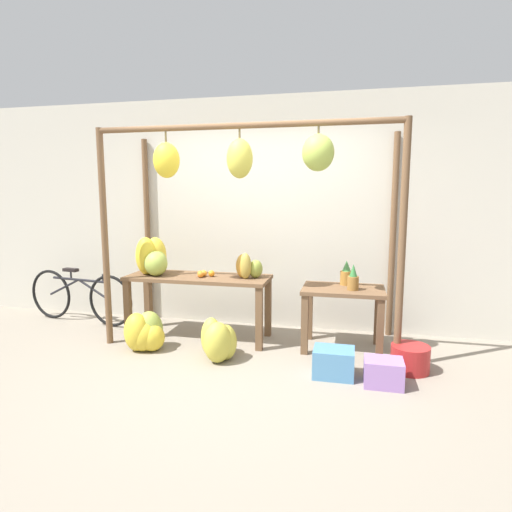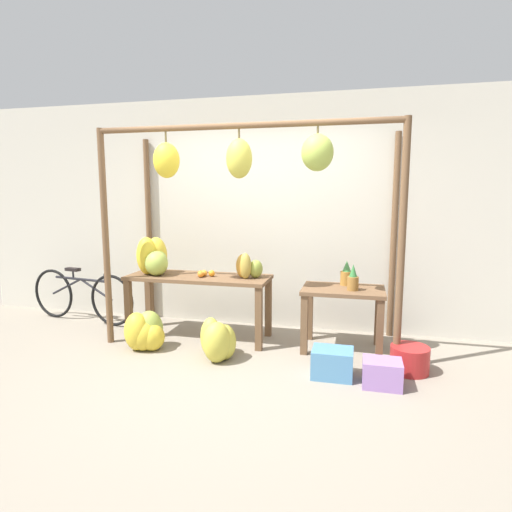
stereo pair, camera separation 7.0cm
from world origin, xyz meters
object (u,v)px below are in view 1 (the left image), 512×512
blue_bucket (410,358)px  banana_pile_ground_left (144,334)px  pineapple_cluster (349,277)px  banana_pile_ground_right (219,341)px  fruit_crate_purple (383,372)px  orange_pile (204,274)px  papaya_pile (247,267)px  banana_pile_on_table (152,258)px  parked_bicycle (80,296)px  fruit_crate_white (334,362)px

blue_bucket → banana_pile_ground_left: bearing=-178.7°
pineapple_cluster → banana_pile_ground_left: 2.25m
banana_pile_ground_left → banana_pile_ground_right: (0.84, -0.05, 0.00)m
banana_pile_ground_right → fruit_crate_purple: banana_pile_ground_right is taller
pineapple_cluster → banana_pile_ground_left: size_ratio=0.71×
orange_pile → papaya_pile: size_ratio=0.58×
banana_pile_on_table → parked_bicycle: size_ratio=0.31×
blue_bucket → pineapple_cluster: bearing=138.7°
orange_pile → blue_bucket: bearing=-10.7°
banana_pile_ground_left → fruit_crate_purple: (2.42, -0.31, -0.06)m
blue_bucket → parked_bicycle: (-3.96, 0.67, 0.22)m
fruit_crate_white → papaya_pile: 1.42m
parked_bicycle → fruit_crate_purple: parked_bicycle is taller
fruit_crate_purple → orange_pile: bearing=157.7°
fruit_crate_purple → banana_pile_ground_right: bearing=170.7°
orange_pile → pineapple_cluster: 1.59m
parked_bicycle → papaya_pile: 2.34m
parked_bicycle → papaya_pile: papaya_pile is taller
orange_pile → parked_bicycle: 1.86m
banana_pile_ground_left → papaya_pile: 1.30m
banana_pile_ground_left → orange_pile: bearing=42.6°
banana_pile_ground_right → fruit_crate_white: banana_pile_ground_right is taller
banana_pile_on_table → banana_pile_ground_left: size_ratio=0.99×
orange_pile → fruit_crate_purple: size_ratio=0.57×
orange_pile → banana_pile_ground_left: (-0.51, -0.47, -0.58)m
orange_pile → papaya_pile: 0.50m
banana_pile_ground_right → blue_bucket: (1.84, 0.11, -0.06)m
banana_pile_on_table → parked_bicycle: 1.31m
orange_pile → fruit_crate_purple: (1.91, -0.78, -0.64)m
parked_bicycle → orange_pile: bearing=-8.2°
blue_bucket → banana_pile_on_table: bearing=171.2°
blue_bucket → parked_bicycle: bearing=170.4°
fruit_crate_purple → fruit_crate_white: bearing=167.5°
fruit_crate_white → parked_bicycle: (-3.27, 0.94, 0.21)m
pineapple_cluster → fruit_crate_purple: 1.15m
orange_pile → pineapple_cluster: size_ratio=0.52×
blue_bucket → papaya_pile: 1.89m
banana_pile_ground_right → papaya_pile: 0.88m
pineapple_cluster → fruit_crate_purple: size_ratio=1.10×
orange_pile → blue_bucket: (2.17, -0.41, -0.64)m
papaya_pile → fruit_crate_white: bearing=-35.9°
banana_pile_on_table → fruit_crate_purple: (2.54, -0.80, -0.79)m
banana_pile_ground_right → pineapple_cluster: bearing=26.5°
banana_pile_on_table → banana_pile_ground_right: 1.32m
papaya_pile → blue_bucket: bearing=-14.7°
banana_pile_ground_left → fruit_crate_purple: bearing=-7.3°
banana_pile_ground_right → papaya_pile: (0.16, 0.55, 0.67)m
blue_bucket → parked_bicycle: parked_bicycle is taller
banana_pile_ground_right → papaya_pile: size_ratio=1.72×
banana_pile_on_table → parked_bicycle: bearing=168.5°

